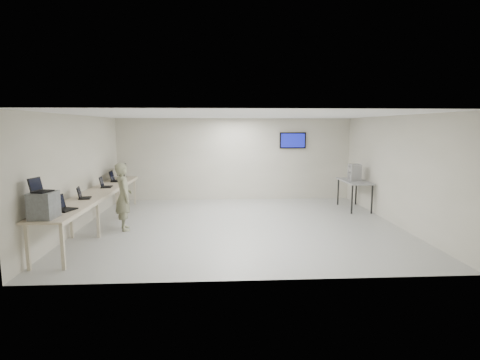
{
  "coord_description": "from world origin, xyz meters",
  "views": [
    {
      "loc": [
        -0.53,
        -9.36,
        2.52
      ],
      "look_at": [
        0.0,
        0.2,
        1.15
      ],
      "focal_mm": 28.0,
      "sensor_mm": 36.0,
      "label": 1
    }
  ],
  "objects": [
    {
      "name": "laptop_0",
      "position": [
        -3.59,
        -2.06,
        0.98
      ],
      "size": [
        0.43,
        0.46,
        0.31
      ],
      "rotation": [
        0.0,
        0.0,
        -0.3
      ],
      "color": "black",
      "rests_on": "workbench"
    },
    {
      "name": "laptop_2",
      "position": [
        -3.63,
        0.77,
        0.97
      ],
      "size": [
        0.33,
        0.39,
        0.28
      ],
      "rotation": [
        0.0,
        0.0,
        0.11
      ],
      "color": "black",
      "rests_on": "workbench"
    },
    {
      "name": "soldier",
      "position": [
        -2.87,
        -0.25,
        0.83
      ],
      "size": [
        0.59,
        0.71,
        1.65
      ],
      "primitive_type": "imported",
      "rotation": [
        0.0,
        0.0,
        1.94
      ],
      "color": "slate",
      "rests_on": "ground"
    },
    {
      "name": "equipment_box",
      "position": [
        -3.65,
        -2.68,
        1.14
      ],
      "size": [
        0.42,
        0.47,
        0.47
      ],
      "primitive_type": "cube",
      "rotation": [
        0.0,
        0.0,
        -0.04
      ],
      "color": "slate",
      "rests_on": "workbench"
    },
    {
      "name": "room",
      "position": [
        0.03,
        0.06,
        1.41
      ],
      "size": [
        8.01,
        7.01,
        2.81
      ],
      "color": "#A4A69B",
      "rests_on": "ground"
    },
    {
      "name": "monitor_far",
      "position": [
        -3.6,
        2.75,
        1.16
      ],
      "size": [
        0.2,
        0.44,
        0.44
      ],
      "color": "black",
      "rests_on": "workbench"
    },
    {
      "name": "workbench",
      "position": [
        -3.59,
        0.0,
        0.83
      ],
      "size": [
        0.76,
        6.0,
        0.9
      ],
      "color": "tan",
      "rests_on": "ground"
    },
    {
      "name": "side_table",
      "position": [
        3.6,
        1.73,
        0.81
      ],
      "size": [
        0.69,
        1.48,
        0.89
      ],
      "color": "gray",
      "rests_on": "ground"
    },
    {
      "name": "laptop_1",
      "position": [
        -3.64,
        -0.82,
        0.97
      ],
      "size": [
        0.34,
        0.38,
        0.26
      ],
      "rotation": [
        0.0,
        0.0,
        0.19
      ],
      "color": "black",
      "rests_on": "workbench"
    },
    {
      "name": "laptop_3",
      "position": [
        -3.65,
        1.86,
        0.98
      ],
      "size": [
        0.34,
        0.41,
        0.31
      ],
      "rotation": [
        0.0,
        0.0,
        0.03
      ],
      "color": "black",
      "rests_on": "workbench"
    },
    {
      "name": "laptop_on_box",
      "position": [
        -3.7,
        -2.68,
        1.44
      ],
      "size": [
        0.34,
        0.38,
        0.26
      ],
      "rotation": [
        0.0,
        0.0,
        -0.24
      ],
      "color": "black",
      "rests_on": "equipment_box"
    },
    {
      "name": "monitor_near",
      "position": [
        -3.6,
        2.25,
        1.17
      ],
      "size": [
        0.2,
        0.46,
        0.46
      ],
      "color": "black",
      "rests_on": "workbench"
    },
    {
      "name": "storage_bins",
      "position": [
        3.58,
        1.73,
        1.14
      ],
      "size": [
        0.32,
        0.36,
        0.51
      ],
      "color": "#999999",
      "rests_on": "side_table"
    }
  ]
}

